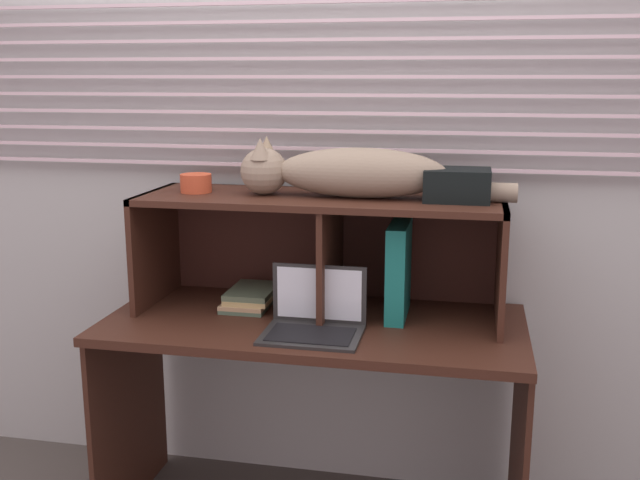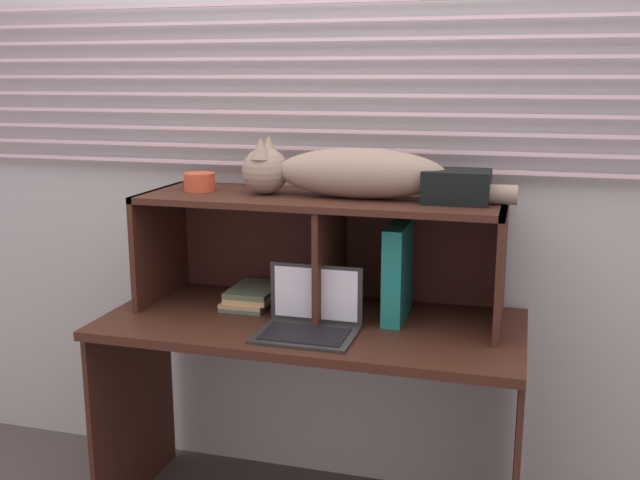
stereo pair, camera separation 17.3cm
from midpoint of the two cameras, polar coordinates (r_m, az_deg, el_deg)
back_panel_with_blinds at (r=2.68m, az=3.33°, el=6.51°), size 4.40×0.08×2.50m
desk at (r=2.50m, az=1.34°, el=-9.47°), size 1.38×0.64×0.75m
hutch_shelf_unit at (r=2.50m, az=2.27°, el=0.88°), size 1.22×0.41×0.40m
cat at (r=2.42m, az=3.99°, el=5.21°), size 0.91×0.18×0.19m
laptop at (r=2.33m, az=1.30°, el=-6.25°), size 0.31×0.24×0.20m
binder_upright at (r=2.46m, az=8.06°, el=-2.44°), size 0.06×0.26×0.32m
book_stack at (r=2.61m, az=-3.36°, el=-4.37°), size 0.17×0.23×0.06m
small_basket at (r=2.59m, az=-7.42°, el=4.47°), size 0.11×0.11×0.06m
storage_box at (r=2.38m, az=12.60°, el=4.07°), size 0.21×0.17×0.10m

